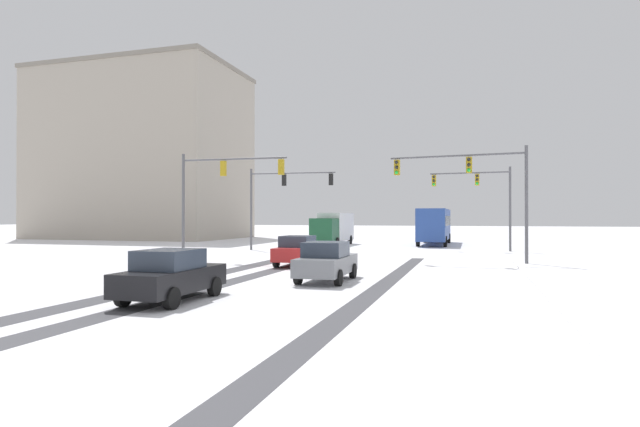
# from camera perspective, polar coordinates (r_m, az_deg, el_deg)

# --- Properties ---
(wheel_track_left_lane) EXTENTS (0.77, 28.61, 0.01)m
(wheel_track_left_lane) POSITION_cam_1_polar(r_m,az_deg,el_deg) (18.82, 6.61, -8.41)
(wheel_track_left_lane) COLOR #4C4C51
(wheel_track_left_lane) RESTS_ON ground
(wheel_track_right_lane) EXTENTS (0.99, 28.61, 0.01)m
(wheel_track_right_lane) POSITION_cam_1_polar(r_m,az_deg,el_deg) (20.75, -10.28, -7.66)
(wheel_track_right_lane) COLOR #4C4C51
(wheel_track_right_lane) RESTS_ON ground
(wheel_track_center) EXTENTS (1.12, 28.61, 0.01)m
(wheel_track_center) POSITION_cam_1_polar(r_m,az_deg,el_deg) (21.72, -14.99, -7.33)
(wheel_track_center) COLOR #4C4C51
(wheel_track_center) RESTS_ON ground
(sidewalk_kerb_right) EXTENTS (4.00, 28.61, 0.12)m
(sidewalk_kerb_right) POSITION_cam_1_polar(r_m,az_deg,el_deg) (17.76, 30.68, -8.65)
(sidewalk_kerb_right) COLOR white
(sidewalk_kerb_right) RESTS_ON ground
(traffic_signal_far_right) EXTENTS (6.12, 0.52, 6.50)m
(traffic_signal_far_right) POSITION_cam_1_polar(r_m,az_deg,el_deg) (41.48, 17.67, 2.41)
(traffic_signal_far_right) COLOR #56565B
(traffic_signal_far_right) RESTS_ON ground
(traffic_signal_near_left) EXTENTS (6.74, 0.63, 6.50)m
(traffic_signal_near_left) POSITION_cam_1_polar(r_m,az_deg,el_deg) (31.18, -11.33, 3.37)
(traffic_signal_near_left) COLOR #56565B
(traffic_signal_near_left) RESTS_ON ground
(traffic_signal_far_left) EXTENTS (6.96, 0.82, 6.50)m
(traffic_signal_far_left) POSITION_cam_1_polar(r_m,az_deg,el_deg) (40.31, -4.49, 2.52)
(traffic_signal_far_left) COLOR #56565B
(traffic_signal_far_left) RESTS_ON ground
(traffic_signal_near_right) EXTENTS (7.52, 0.77, 6.50)m
(traffic_signal_near_right) POSITION_cam_1_polar(r_m,az_deg,el_deg) (29.62, 17.05, 3.64)
(traffic_signal_near_right) COLOR #56565B
(traffic_signal_near_right) RESTS_ON ground
(car_red_lead) EXTENTS (1.91, 4.14, 1.62)m
(car_red_lead) POSITION_cam_1_polar(r_m,az_deg,el_deg) (27.54, -2.47, -4.17)
(car_red_lead) COLOR red
(car_red_lead) RESTS_ON ground
(car_grey_second) EXTENTS (1.86, 4.11, 1.62)m
(car_grey_second) POSITION_cam_1_polar(r_m,az_deg,el_deg) (20.76, 0.74, -5.40)
(car_grey_second) COLOR slate
(car_grey_second) RESTS_ON ground
(car_black_third) EXTENTS (1.86, 4.11, 1.62)m
(car_black_third) POSITION_cam_1_polar(r_m,az_deg,el_deg) (16.56, -16.40, -6.66)
(car_black_third) COLOR black
(car_black_third) RESTS_ON ground
(bus_oncoming) EXTENTS (2.69, 11.00, 3.38)m
(bus_oncoming) POSITION_cam_1_polar(r_m,az_deg,el_deg) (49.82, 12.76, -1.13)
(bus_oncoming) COLOR #284793
(bus_oncoming) RESTS_ON ground
(box_truck_delivery) EXTENTS (2.44, 7.45, 3.02)m
(box_truck_delivery) POSITION_cam_1_polar(r_m,az_deg,el_deg) (47.38, 1.50, -1.61)
(box_truck_delivery) COLOR #194C2D
(box_truck_delivery) RESTS_ON ground
(office_building_far_left_block) EXTENTS (24.61, 15.18, 21.01)m
(office_building_far_left_block) POSITION_cam_1_polar(r_m,az_deg,el_deg) (68.45, -19.35, 6.23)
(office_building_far_left_block) COLOR #A89E8E
(office_building_far_left_block) RESTS_ON ground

